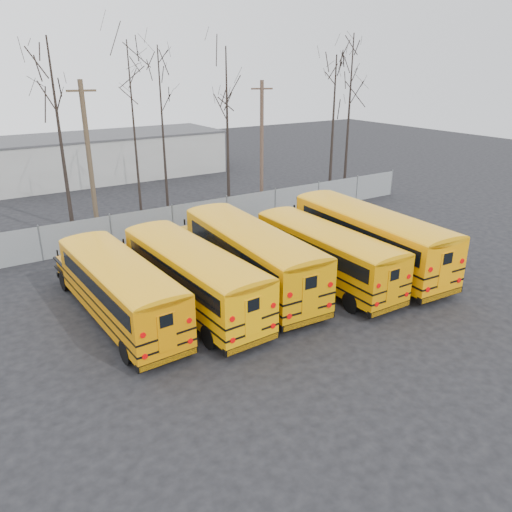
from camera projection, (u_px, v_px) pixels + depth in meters
ground at (282, 306)px, 22.85m from camera, size 120.00×120.00×0.00m
fence at (173, 221)px, 31.88m from camera, size 40.00×0.04×2.00m
distant_building at (106, 156)px, 48.19m from camera, size 22.00×8.00×4.00m
bus_a at (118, 284)px, 21.01m from camera, size 2.86×10.52×2.92m
bus_b at (190, 272)px, 22.11m from camera, size 2.99×10.96×3.04m
bus_c at (249, 251)px, 24.16m from camera, size 3.31×11.69×3.24m
bus_d at (323, 249)px, 24.89m from camera, size 2.55×10.58×2.95m
bus_e at (367, 233)px, 26.56m from camera, size 3.40×12.02×3.33m
utility_pole_left at (89, 159)px, 30.56m from camera, size 1.69×0.45×9.55m
utility_pole_right at (262, 141)px, 38.68m from camera, size 1.55×0.78×9.25m
tree_2 at (61, 144)px, 29.47m from camera, size 0.26×0.26×11.87m
tree_3 at (135, 139)px, 32.03m from camera, size 0.26×0.26×11.76m
tree_4 at (163, 132)px, 35.76m from camera, size 0.26×0.26×11.59m
tree_5 at (227, 130)px, 37.01m from camera, size 0.26×0.26×11.56m
tree_6 at (333, 130)px, 39.37m from camera, size 0.26×0.26×11.04m
tree_7 at (349, 115)px, 42.10m from camera, size 0.26×0.26×12.69m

